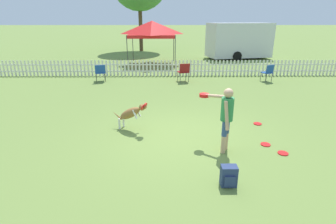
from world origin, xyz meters
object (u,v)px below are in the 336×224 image
canopy_tent_main (152,29)px  frisbee_near_handler (283,153)px  backpack_on_grass (229,176)px  folding_chair_center (184,71)px  handler_person (225,113)px  leaping_dog (131,113)px  folding_chair_blue_left (100,71)px  equipment_trailer (239,40)px  folding_chair_green_right (268,71)px  frisbee_midfield (266,144)px  frisbee_near_dog (258,124)px

canopy_tent_main → frisbee_near_handler: bearing=-74.1°
backpack_on_grass → folding_chair_center: size_ratio=0.44×
folding_chair_center → handler_person: bearing=79.4°
leaping_dog → frisbee_near_handler: (3.68, -1.41, -0.49)m
leaping_dog → folding_chair_blue_left: bearing=-131.4°
folding_chair_blue_left → equipment_trailer: bearing=-154.8°
canopy_tent_main → equipment_trailer: size_ratio=0.54×
folding_chair_blue_left → canopy_tent_main: bearing=-130.3°
folding_chair_green_right → canopy_tent_main: size_ratio=0.28×
leaping_dog → equipment_trailer: 15.29m
leaping_dog → folding_chair_blue_left: (-2.24, 6.01, -0.00)m
leaping_dog → folding_chair_center: bearing=-169.3°
leaping_dog → frisbee_midfield: leaping_dog is taller
backpack_on_grass → frisbee_near_dog: bearing=62.5°
folding_chair_blue_left → folding_chair_green_right: (8.23, -0.12, 0.01)m
frisbee_near_dog → frisbee_midfield: size_ratio=1.00×
frisbee_near_dog → backpack_on_grass: 3.39m
frisbee_near_dog → frisbee_midfield: 1.38m
folding_chair_green_right → canopy_tent_main: (-5.91, 5.32, 1.79)m
folding_chair_green_right → leaping_dog: bearing=22.8°
handler_person → folding_chair_green_right: (3.68, 7.12, -0.44)m
frisbee_near_dog → canopy_tent_main: (-3.61, 10.82, 2.29)m
frisbee_near_dog → folding_chair_blue_left: folding_chair_blue_left is taller
canopy_tent_main → folding_chair_blue_left: bearing=-114.1°
frisbee_midfield → folding_chair_center: size_ratio=0.26×
frisbee_midfield → frisbee_near_dog: bearing=79.4°
folding_chair_blue_left → canopy_tent_main: canopy_tent_main is taller
frisbee_midfield → folding_chair_blue_left: bearing=129.2°
backpack_on_grass → equipment_trailer: size_ratio=0.07×
equipment_trailer → leaping_dog: bearing=-127.3°
frisbee_midfield → folding_chair_center: folding_chair_center is taller
leaping_dog → folding_chair_blue_left: size_ratio=1.31×
folding_chair_center → backpack_on_grass: bearing=77.6°
frisbee_near_handler → handler_person: bearing=172.2°
canopy_tent_main → leaping_dog: bearing=-90.4°
folding_chair_center → equipment_trailer: equipment_trailer is taller
leaping_dog → equipment_trailer: size_ratio=0.20×
equipment_trailer → canopy_tent_main: bearing=-170.2°
canopy_tent_main → folding_chair_center: bearing=-71.5°
frisbee_near_handler → frisbee_near_dog: size_ratio=1.00×
backpack_on_grass → folding_chair_center: bearing=91.8°
backpack_on_grass → folding_chair_green_right: (3.86, 8.51, 0.31)m
frisbee_midfield → equipment_trailer: (3.14, 14.74, 1.38)m
frisbee_near_handler → folding_chair_center: 7.58m
frisbee_near_dog → canopy_tent_main: size_ratio=0.08×
frisbee_near_dog → frisbee_midfield: bearing=-100.6°
folding_chair_blue_left → folding_chair_center: (4.10, -0.09, 0.05)m
frisbee_near_handler → folding_chair_green_right: (2.31, 7.30, 0.50)m
handler_person → canopy_tent_main: (-2.22, 12.44, 1.35)m
canopy_tent_main → frisbee_near_dog: bearing=-71.6°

